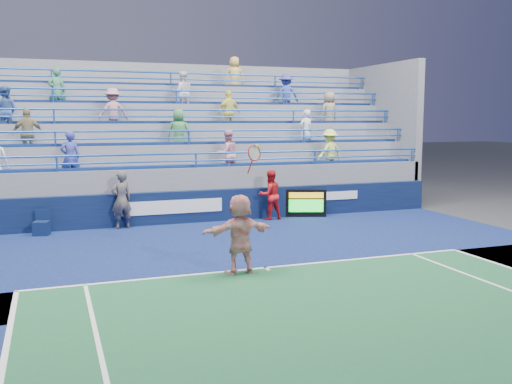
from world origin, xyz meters
name	(u,v)px	position (x,y,z in m)	size (l,w,h in m)	color
ground	(265,269)	(0.00, 0.00, 0.00)	(120.00, 120.00, 0.00)	#333538
sponsor_wall	(198,206)	(0.00, 6.50, 0.55)	(18.00, 0.32, 1.10)	#091235
bleacher_stand	(175,168)	(0.00, 10.27, 1.55)	(18.00, 5.61, 6.13)	slate
serve_speed_board	(306,203)	(3.91, 6.17, 0.51)	(1.42, 0.64, 1.01)	black
judge_chair	(42,227)	(-5.02, 5.94, 0.25)	(0.53, 0.54, 0.78)	#0D1C42
tennis_player	(240,234)	(-0.70, -0.19, 0.92)	(1.76, 0.73, 2.95)	white
line_judge	(121,200)	(-2.59, 6.20, 0.94)	(0.69, 0.45, 1.88)	#141537
ball_girl	(270,195)	(2.50, 6.12, 0.87)	(0.85, 0.66, 1.75)	red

